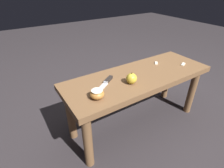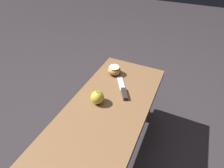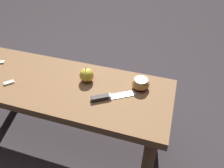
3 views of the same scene
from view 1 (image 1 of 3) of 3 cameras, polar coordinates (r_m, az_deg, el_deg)
The scene contains 7 objects.
ground_plane at distance 1.51m, azimuth 7.52°, elevation -12.21°, with size 8.00×8.00×0.00m, color #2D282B.
wooden_bench at distance 1.28m, azimuth 8.66°, elevation 0.15°, with size 1.10×0.39×0.45m.
knife at distance 1.13m, azimuth -1.82°, elevation 0.73°, with size 0.19×0.13×0.02m.
apple_whole at distance 1.12m, azimuth 6.39°, elevation 1.81°, with size 0.07×0.07×0.08m.
apple_cut at distance 0.98m, azimuth -4.88°, elevation -3.29°, with size 0.08×0.08×0.05m.
apple_slice_near_knife at distance 1.45m, azimuth 14.26°, elevation 6.64°, with size 0.05×0.05×0.01m.
apple_slice_center at distance 1.49m, azimuth 22.22°, elevation 5.99°, with size 0.06×0.04×0.01m.
Camera 1 is at (-0.75, -0.81, 1.03)m, focal length 28.00 mm.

